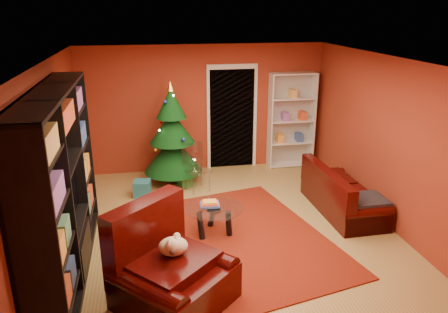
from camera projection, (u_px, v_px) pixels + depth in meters
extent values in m
cube|color=olive|center=(229.00, 229.00, 6.88)|extent=(5.00, 5.50, 0.05)
cube|color=silver|center=(229.00, 58.00, 6.02)|extent=(5.00, 5.50, 0.05)
cube|color=maroon|center=(203.00, 108.00, 9.03)|extent=(5.00, 0.05, 2.60)
cube|color=maroon|center=(49.00, 159.00, 6.01)|extent=(0.05, 5.50, 2.60)
cube|color=maroon|center=(386.00, 140.00, 6.88)|extent=(0.05, 5.50, 2.60)
cube|color=maroon|center=(227.00, 241.00, 6.46)|extent=(3.46, 3.81, 0.02)
cube|color=#1E6775|center=(142.00, 188.00, 7.98)|extent=(0.34, 0.34, 0.29)
cube|color=#306B2D|center=(185.00, 180.00, 8.43)|extent=(0.32, 0.32, 0.24)
cube|color=maroon|center=(175.00, 171.00, 8.94)|extent=(0.29, 0.29, 0.22)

